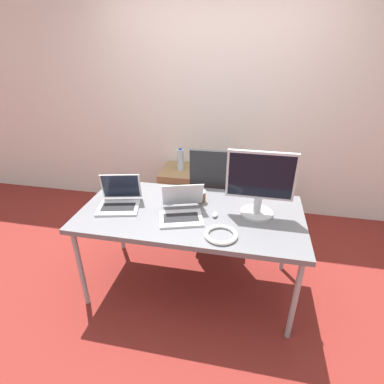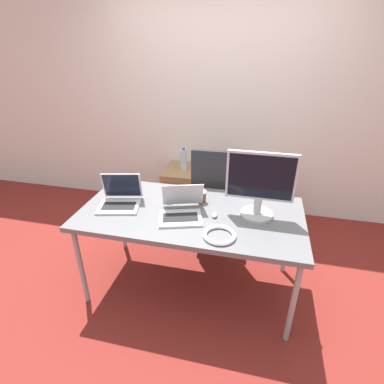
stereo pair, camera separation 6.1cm
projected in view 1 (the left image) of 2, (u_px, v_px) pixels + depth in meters
name	position (u px, v px, depth m)	size (l,w,h in m)	color
ground_plane	(191.00, 284.00, 2.69)	(14.00, 14.00, 0.00)	maroon
wall_back	(218.00, 104.00, 3.40)	(10.00, 0.05, 2.60)	silver
desk	(191.00, 217.00, 2.36)	(1.73, 0.87, 0.76)	slate
office_chair	(214.00, 207.00, 3.09)	(0.56, 0.57, 1.09)	#232326
cabinet_left	(181.00, 191.00, 3.69)	(0.44, 0.50, 0.58)	#99754C
cabinet_right	(256.00, 198.00, 3.53)	(0.44, 0.50, 0.58)	#99754C
water_bottle	(180.00, 160.00, 3.50)	(0.08, 0.08, 0.27)	silver
laptop_left	(182.00, 210.00, 2.26)	(0.38, 0.42, 0.23)	silver
laptop_right	(119.00, 200.00, 2.39)	(0.37, 0.36, 0.25)	silver
monitor	(260.00, 184.00, 2.19)	(0.50, 0.25, 0.51)	#B7B7BC
mouse	(215.00, 215.00, 2.27)	(0.04, 0.06, 0.03)	silver
coffee_cup_white	(167.00, 196.00, 2.47)	(0.08, 0.08, 0.10)	white
coffee_cup_brown	(201.00, 196.00, 2.46)	(0.08, 0.08, 0.10)	brown
cable_coil	(221.00, 235.00, 2.04)	(0.23, 0.23, 0.03)	white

